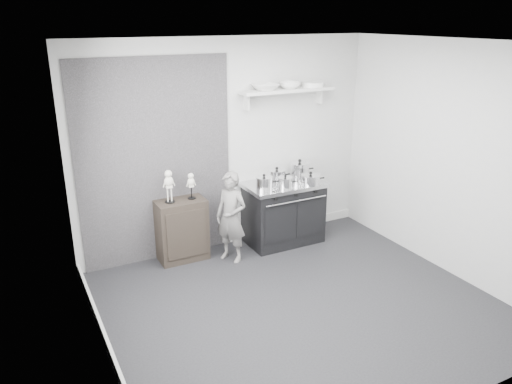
{
  "coord_description": "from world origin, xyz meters",
  "views": [
    {
      "loc": [
        -2.54,
        -3.9,
        2.92
      ],
      "look_at": [
        -0.03,
        0.95,
        0.99
      ],
      "focal_mm": 35.0,
      "sensor_mm": 36.0,
      "label": 1
    }
  ],
  "objects": [
    {
      "name": "bowl_large",
      "position": [
        0.47,
        1.67,
        2.08
      ],
      "size": [
        0.33,
        0.33,
        0.08
      ],
      "primitive_type": "imported",
      "color": "white",
      "rests_on": "wall_shelf"
    },
    {
      "name": "bowl_small",
      "position": [
        0.83,
        1.67,
        2.08
      ],
      "size": [
        0.27,
        0.27,
        0.08
      ],
      "primitive_type": "imported",
      "color": "white",
      "rests_on": "wall_shelf"
    },
    {
      "name": "child",
      "position": [
        -0.19,
        1.3,
        0.58
      ],
      "size": [
        0.46,
        0.5,
        1.15
      ],
      "primitive_type": "imported",
      "rotation": [
        0.0,
        0.0,
        -1.02
      ],
      "color": "slate",
      "rests_on": "ground"
    },
    {
      "name": "pot_back_right",
      "position": [
        0.98,
        1.6,
        0.94
      ],
      "size": [
        0.36,
        0.27,
        0.25
      ],
      "color": "silver",
      "rests_on": "stove"
    },
    {
      "name": "pot_front_left",
      "position": [
        0.32,
        1.39,
        0.92
      ],
      "size": [
        0.31,
        0.22,
        0.2
      ],
      "color": "silver",
      "rests_on": "stove"
    },
    {
      "name": "wall_shelf",
      "position": [
        0.8,
        1.68,
        2.01
      ],
      "size": [
        1.3,
        0.26,
        0.24
      ],
      "color": "silver",
      "rests_on": "room_shell"
    },
    {
      "name": "pot_front_right",
      "position": [
        0.94,
        1.27,
        0.91
      ],
      "size": [
        0.34,
        0.25,
        0.17
      ],
      "color": "silver",
      "rests_on": "stove"
    },
    {
      "name": "stove",
      "position": [
        0.66,
        1.48,
        0.42
      ],
      "size": [
        1.05,
        0.65,
        0.84
      ],
      "color": "black",
      "rests_on": "ground"
    },
    {
      "name": "room_shell",
      "position": [
        -0.09,
        0.15,
        1.64
      ],
      "size": [
        4.02,
        3.62,
        2.71
      ],
      "color": "#B9B9B6",
      "rests_on": "ground"
    },
    {
      "name": "plate_stack",
      "position": [
        1.19,
        1.67,
        2.07
      ],
      "size": [
        0.29,
        0.29,
        0.06
      ],
      "primitive_type": "cylinder",
      "color": "white",
      "rests_on": "wall_shelf"
    },
    {
      "name": "pot_back_left",
      "position": [
        0.62,
        1.59,
        0.92
      ],
      "size": [
        0.32,
        0.23,
        0.2
      ],
      "color": "silver",
      "rests_on": "stove"
    },
    {
      "name": "skeleton_torso",
      "position": [
        -0.58,
        1.61,
        0.98
      ],
      "size": [
        0.11,
        0.07,
        0.38
      ],
      "primitive_type": null,
      "color": "white",
      "rests_on": "side_cabinet"
    },
    {
      "name": "ground",
      "position": [
        0.0,
        0.0,
        0.0
      ],
      "size": [
        4.0,
        4.0,
        0.0
      ],
      "primitive_type": "plane",
      "color": "black",
      "rests_on": "ground"
    },
    {
      "name": "side_cabinet",
      "position": [
        -0.73,
        1.61,
        0.39
      ],
      "size": [
        0.61,
        0.35,
        0.79
      ],
      "primitive_type": "cube",
      "color": "black",
      "rests_on": "ground"
    },
    {
      "name": "pot_front_center",
      "position": [
        0.58,
        1.3,
        0.91
      ],
      "size": [
        0.28,
        0.19,
        0.17
      ],
      "color": "silver",
      "rests_on": "stove"
    },
    {
      "name": "skeleton_full",
      "position": [
        -0.86,
        1.61,
        1.02
      ],
      "size": [
        0.13,
        0.08,
        0.47
      ],
      "primitive_type": null,
      "color": "white",
      "rests_on": "side_cabinet"
    }
  ]
}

